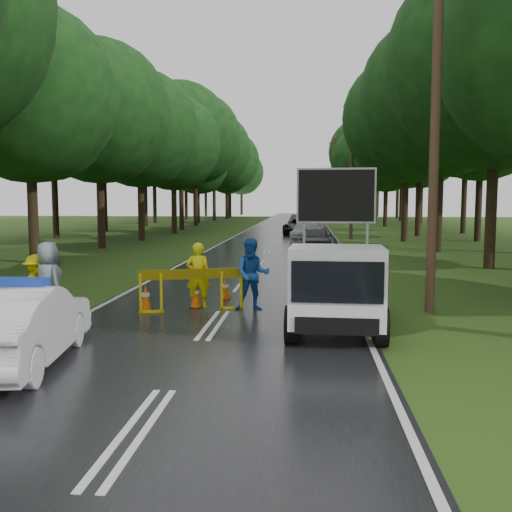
# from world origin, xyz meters

# --- Properties ---
(ground) EXTENTS (160.00, 160.00, 0.00)m
(ground) POSITION_xyz_m (0.00, 0.00, 0.00)
(ground) COLOR #274814
(ground) RESTS_ON ground
(road) EXTENTS (7.00, 140.00, 0.02)m
(road) POSITION_xyz_m (0.00, 30.00, 0.01)
(road) COLOR black
(road) RESTS_ON ground
(guardrail) EXTENTS (0.12, 60.06, 0.70)m
(guardrail) POSITION_xyz_m (3.70, 29.67, 0.55)
(guardrail) COLOR gray
(guardrail) RESTS_ON ground
(utility_pole_near) EXTENTS (1.40, 0.24, 10.00)m
(utility_pole_near) POSITION_xyz_m (5.20, 2.00, 5.06)
(utility_pole_near) COLOR #4E3124
(utility_pole_near) RESTS_ON ground
(utility_pole_mid) EXTENTS (1.40, 0.24, 10.00)m
(utility_pole_mid) POSITION_xyz_m (5.20, 28.00, 5.06)
(utility_pole_mid) COLOR #4E3124
(utility_pole_mid) RESTS_ON ground
(utility_pole_far) EXTENTS (1.40, 0.24, 10.00)m
(utility_pole_far) POSITION_xyz_m (5.20, 54.00, 5.06)
(utility_pole_far) COLOR #4E3124
(utility_pole_far) RESTS_ON ground
(police_sedan) EXTENTS (2.02, 4.33, 1.51)m
(police_sedan) POSITION_xyz_m (-2.80, -3.40, 0.69)
(police_sedan) COLOR silver
(police_sedan) RESTS_ON ground
(work_truck) EXTENTS (2.13, 4.49, 3.52)m
(work_truck) POSITION_xyz_m (2.71, -0.29, 0.96)
(work_truck) COLOR gray
(work_truck) RESTS_ON ground
(barrier) EXTENTS (2.53, 0.88, 1.10)m
(barrier) POSITION_xyz_m (-0.80, 1.48, 0.83)
(barrier) COLOR #D3C70B
(barrier) RESTS_ON ground
(officer) EXTENTS (0.66, 0.45, 1.73)m
(officer) POSITION_xyz_m (-0.73, 2.00, 0.87)
(officer) COLOR #FFF30D
(officer) RESTS_ON ground
(civilian) EXTENTS (0.97, 0.79, 1.85)m
(civilian) POSITION_xyz_m (0.71, 1.84, 0.93)
(civilian) COLOR #194EA5
(civilian) RESTS_ON ground
(bystander_left) EXTENTS (0.88, 1.16, 1.59)m
(bystander_left) POSITION_xyz_m (-4.14, 0.00, 0.79)
(bystander_left) COLOR yellow
(bystander_left) RESTS_ON ground
(bystander_right) EXTENTS (1.10, 1.04, 1.89)m
(bystander_right) POSITION_xyz_m (-3.80, -0.12, 0.94)
(bystander_right) COLOR gray
(bystander_right) RESTS_ON ground
(queue_car_first) EXTENTS (1.68, 4.02, 1.36)m
(queue_car_first) POSITION_xyz_m (2.60, 18.95, 0.68)
(queue_car_first) COLOR #3C3D43
(queue_car_first) RESTS_ON ground
(queue_car_second) EXTENTS (2.28, 5.16, 1.47)m
(queue_car_second) POSITION_xyz_m (2.14, 24.95, 0.74)
(queue_car_second) COLOR #A1A4A9
(queue_car_second) RESTS_ON ground
(queue_car_third) EXTENTS (2.72, 5.02, 1.34)m
(queue_car_third) POSITION_xyz_m (1.51, 32.98, 0.67)
(queue_car_third) COLOR black
(queue_car_third) RESTS_ON ground
(queue_car_fourth) EXTENTS (2.04, 4.52, 1.44)m
(queue_car_fourth) POSITION_xyz_m (1.45, 38.98, 0.72)
(queue_car_fourth) COLOR #46494F
(queue_car_fourth) RESTS_ON ground
(cone_near_left) EXTENTS (0.30, 0.30, 0.64)m
(cone_near_left) POSITION_xyz_m (-2.72, -4.00, 0.31)
(cone_near_left) COLOR black
(cone_near_left) RESTS_ON ground
(cone_center) EXTENTS (0.34, 0.34, 0.73)m
(cone_center) POSITION_xyz_m (-0.80, 2.00, 0.35)
(cone_center) COLOR black
(cone_center) RESTS_ON ground
(cone_far) EXTENTS (0.30, 0.30, 0.64)m
(cone_far) POSITION_xyz_m (-0.20, 3.27, 0.31)
(cone_far) COLOR black
(cone_far) RESTS_ON ground
(cone_left_mid) EXTENTS (0.33, 0.33, 0.70)m
(cone_left_mid) POSITION_xyz_m (-2.00, 1.50, 0.34)
(cone_left_mid) COLOR black
(cone_left_mid) RESTS_ON ground
(cone_right) EXTENTS (0.31, 0.31, 0.66)m
(cone_right) POSITION_xyz_m (3.50, 1.64, 0.32)
(cone_right) COLOR black
(cone_right) RESTS_ON ground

